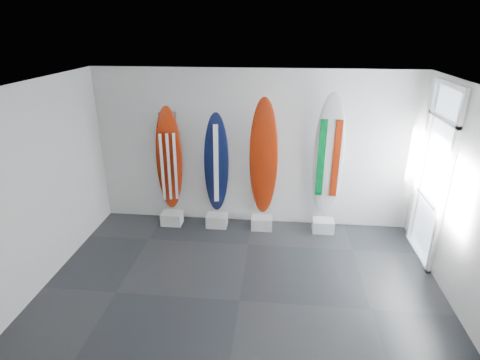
# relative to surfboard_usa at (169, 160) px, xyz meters

# --- Properties ---
(floor) EXTENTS (6.00, 6.00, 0.00)m
(floor) POSITION_rel_surfboard_usa_xyz_m (1.58, -2.28, -1.31)
(floor) COLOR black
(floor) RESTS_ON ground
(ceiling) EXTENTS (6.00, 6.00, 0.00)m
(ceiling) POSITION_rel_surfboard_usa_xyz_m (1.58, -2.28, 1.69)
(ceiling) COLOR white
(ceiling) RESTS_ON wall_back
(wall_back) EXTENTS (6.00, 0.00, 6.00)m
(wall_back) POSITION_rel_surfboard_usa_xyz_m (1.58, 0.22, 0.19)
(wall_back) COLOR silver
(wall_back) RESTS_ON ground
(wall_left) EXTENTS (0.00, 5.00, 5.00)m
(wall_left) POSITION_rel_surfboard_usa_xyz_m (-1.42, -2.28, 0.19)
(wall_left) COLOR silver
(wall_left) RESTS_ON ground
(display_block_usa) EXTENTS (0.40, 0.30, 0.24)m
(display_block_usa) POSITION_rel_surfboard_usa_xyz_m (0.00, -0.10, -1.19)
(display_block_usa) COLOR silver
(display_block_usa) RESTS_ON floor
(surfboard_usa) EXTENTS (0.59, 0.52, 2.15)m
(surfboard_usa) POSITION_rel_surfboard_usa_xyz_m (0.00, 0.00, 0.00)
(surfboard_usa) COLOR maroon
(surfboard_usa) RESTS_ON display_block_usa
(display_block_navy) EXTENTS (0.40, 0.30, 0.24)m
(display_block_navy) POSITION_rel_surfboard_usa_xyz_m (0.90, -0.10, -1.19)
(display_block_navy) COLOR silver
(display_block_navy) RESTS_ON floor
(surfboard_navy) EXTENTS (0.53, 0.43, 2.05)m
(surfboard_navy) POSITION_rel_surfboard_usa_xyz_m (0.90, 0.00, -0.05)
(surfboard_navy) COLOR black
(surfboard_navy) RESTS_ON display_block_navy
(display_block_swiss) EXTENTS (0.40, 0.30, 0.24)m
(display_block_swiss) POSITION_rel_surfboard_usa_xyz_m (1.79, -0.10, -1.19)
(display_block_swiss) COLOR silver
(display_block_swiss) RESTS_ON floor
(surfboard_swiss) EXTENTS (0.53, 0.31, 2.33)m
(surfboard_swiss) POSITION_rel_surfboard_usa_xyz_m (1.79, 0.00, 0.09)
(surfboard_swiss) COLOR maroon
(surfboard_swiss) RESTS_ON display_block_swiss
(display_block_italy) EXTENTS (0.40, 0.30, 0.24)m
(display_block_italy) POSITION_rel_surfboard_usa_xyz_m (2.96, -0.10, -1.19)
(display_block_italy) COLOR silver
(display_block_italy) RESTS_ON floor
(surfboard_italy) EXTENTS (0.56, 0.26, 2.42)m
(surfboard_italy) POSITION_rel_surfboard_usa_xyz_m (2.96, 0.00, 0.14)
(surfboard_italy) COLOR silver
(surfboard_italy) RESTS_ON display_block_italy
(wall_outlet) EXTENTS (0.09, 0.02, 0.13)m
(wall_outlet) POSITION_rel_surfboard_usa_xyz_m (-0.87, 0.20, -0.96)
(wall_outlet) COLOR silver
(wall_outlet) RESTS_ON wall_back
(glass_door) EXTENTS (0.12, 1.16, 2.85)m
(glass_door) POSITION_rel_surfboard_usa_xyz_m (4.55, -0.73, 0.12)
(glass_door) COLOR white
(glass_door) RESTS_ON floor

